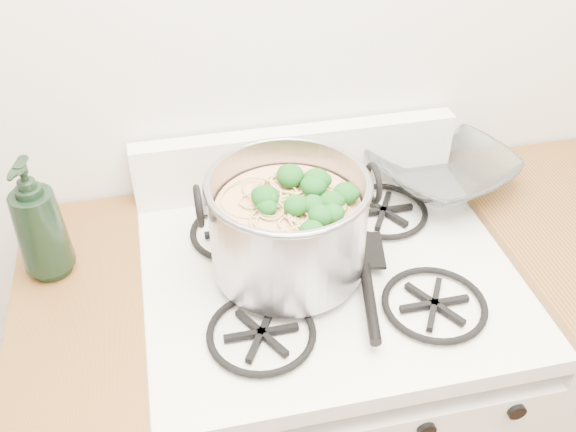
% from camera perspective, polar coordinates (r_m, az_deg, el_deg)
% --- Properties ---
extents(gas_range, '(0.76, 0.66, 0.92)m').
position_cam_1_polar(gas_range, '(1.69, 3.02, -16.42)').
color(gas_range, white).
rests_on(gas_range, ground).
extents(stock_pot, '(0.35, 0.32, 0.21)m').
position_cam_1_polar(stock_pot, '(1.25, 0.00, -0.90)').
color(stock_pot, '#9A9AA2').
rests_on(stock_pot, gas_range).
extents(spatula, '(0.35, 0.36, 0.02)m').
position_cam_1_polar(spatula, '(1.34, 6.59, -2.82)').
color(spatula, black).
rests_on(spatula, gas_range).
extents(glass_bowl, '(0.17, 0.17, 0.03)m').
position_cam_1_polar(glass_bowl, '(1.57, 13.31, 3.43)').
color(glass_bowl, white).
rests_on(glass_bowl, gas_range).
extents(bottle, '(0.12, 0.12, 0.26)m').
position_cam_1_polar(bottle, '(1.31, -21.39, -0.26)').
color(bottle, black).
rests_on(bottle, counter_left).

